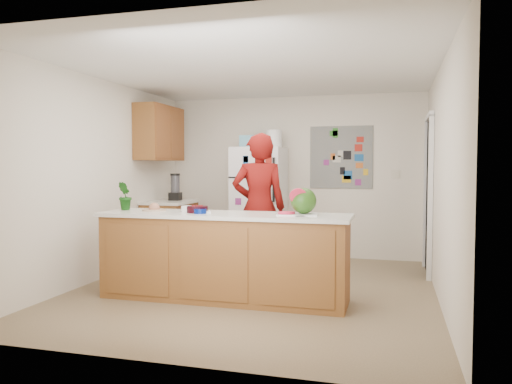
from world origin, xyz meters
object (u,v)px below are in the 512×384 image
(refrigerator, at_px, (259,203))
(watermelon, at_px, (303,201))
(person, at_px, (259,207))
(cherry_bowl, at_px, (197,209))

(refrigerator, xyz_separation_m, watermelon, (1.09, -2.33, 0.21))
(refrigerator, distance_m, person, 1.49)
(refrigerator, xyz_separation_m, cherry_bowl, (-0.04, -2.39, 0.11))
(watermelon, bearing_deg, person, 128.48)
(watermelon, xyz_separation_m, cherry_bowl, (-1.14, -0.06, -0.11))
(person, xyz_separation_m, watermelon, (0.71, -0.89, 0.16))
(cherry_bowl, bearing_deg, watermelon, 3.05)
(person, height_order, watermelon, person)
(cherry_bowl, bearing_deg, person, 66.01)
(refrigerator, bearing_deg, watermelon, -64.84)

